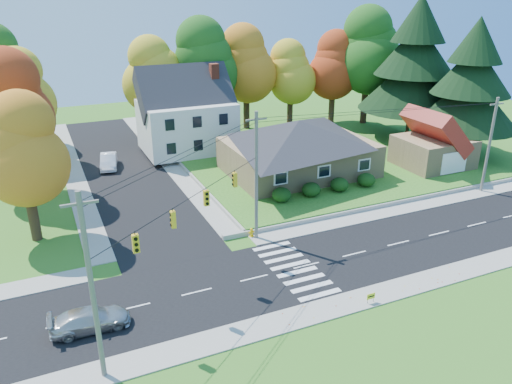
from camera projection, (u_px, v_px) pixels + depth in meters
ground at (306, 266)px, 34.82m from camera, size 120.00×120.00×0.00m
road_main at (306, 266)px, 34.82m from camera, size 90.00×8.00×0.02m
road_cross at (122, 168)px, 53.74m from camera, size 8.00×44.00×0.02m
sidewalk_north at (275, 235)px, 39.03m from camera, size 90.00×2.00×0.08m
sidewalk_south at (347, 303)px, 30.59m from camera, size 90.00×2.00×0.08m
lawn at (315, 154)px, 57.38m from camera, size 30.00×30.00×0.50m
ranch_house at (298, 146)px, 50.12m from camera, size 14.60×10.60×5.40m
colonial_house at (187, 115)px, 56.74m from camera, size 10.40×8.40×9.60m
garage at (434, 144)px, 52.20m from camera, size 7.30×6.30×4.60m
hedge_row at (325, 187)px, 45.51m from camera, size 10.70×1.70×1.27m
traffic_infrastructure at (297, 191)px, 33.96m from camera, size 38.10×10.66×10.00m
tree_lot_0 at (154, 75)px, 59.62m from camera, size 6.72×6.72×12.51m
tree_lot_1 at (204, 62)px, 60.55m from camera, size 7.84×7.84×14.60m
tree_lot_2 at (246, 64)px, 63.91m from camera, size 7.28×7.28×13.56m
tree_lot_3 at (291, 72)px, 65.84m from camera, size 6.16×6.16×11.47m
tree_lot_4 at (334, 66)px, 67.02m from camera, size 6.72×6.72×12.51m
tree_lot_5 at (369, 51)px, 66.10m from camera, size 8.40×8.40×15.64m
conifer_east_a at (415, 65)px, 60.06m from camera, size 12.80×12.80×16.96m
conifer_east_b at (471, 84)px, 54.10m from camera, size 11.20×11.20×14.84m
tree_west_0 at (21, 151)px, 35.80m from camera, size 6.16×6.16×11.47m
tree_west_1 at (5, 106)px, 43.37m from camera, size 7.28×7.28×13.56m
tree_west_2 at (18, 92)px, 52.44m from camera, size 6.72×6.72×12.51m
silver_sedan at (90, 319)px, 28.10m from camera, size 4.49×1.94×1.29m
white_car at (109, 161)px, 53.43m from camera, size 2.40×4.79×1.51m
fire_hydrant at (252, 233)px, 38.66m from camera, size 0.45×0.35×0.79m
yard_sign at (371, 296)px, 30.44m from camera, size 0.58×0.03×0.73m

